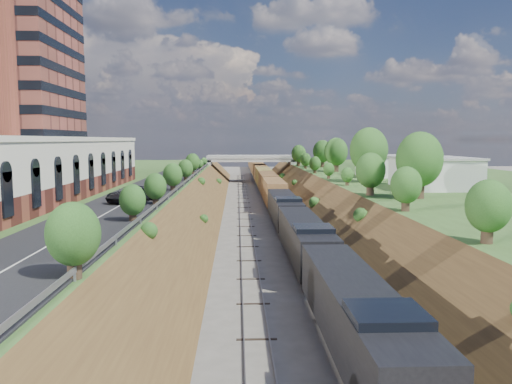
% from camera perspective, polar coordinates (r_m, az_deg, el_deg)
% --- Properties ---
extents(platform_left, '(44.00, 180.00, 5.00)m').
position_cam_1_polar(platform_left, '(81.90, -23.11, -0.92)').
color(platform_left, '#3B5B25').
rests_on(platform_left, ground).
extents(platform_right, '(44.00, 180.00, 5.00)m').
position_cam_1_polar(platform_right, '(84.83, 23.49, -0.71)').
color(platform_right, '#3B5B25').
rests_on(platform_right, ground).
extents(embankment_left, '(10.00, 180.00, 10.00)m').
position_cam_1_polar(embankment_left, '(77.16, -7.57, -2.76)').
color(embankment_left, brown).
rests_on(embankment_left, ground).
extents(embankment_right, '(10.00, 180.00, 10.00)m').
position_cam_1_polar(embankment_right, '(78.21, 8.71, -2.66)').
color(embankment_right, brown).
rests_on(embankment_right, ground).
extents(rail_left_track, '(1.58, 180.00, 0.18)m').
position_cam_1_polar(rail_left_track, '(76.81, -1.31, -2.68)').
color(rail_left_track, gray).
rests_on(rail_left_track, ground).
extents(rail_right_track, '(1.58, 180.00, 0.18)m').
position_cam_1_polar(rail_right_track, '(77.06, 2.56, -2.66)').
color(rail_right_track, gray).
rests_on(rail_right_track, ground).
extents(road, '(8.00, 180.00, 0.10)m').
position_cam_1_polar(road, '(77.12, -10.95, 0.96)').
color(road, black).
rests_on(road, platform_left).
extents(guardrail, '(0.10, 171.00, 0.70)m').
position_cam_1_polar(guardrail, '(76.36, -7.94, 1.34)').
color(guardrail, '#99999E').
rests_on(guardrail, platform_left).
extents(commercial_building, '(14.30, 62.30, 7.00)m').
position_cam_1_polar(commercial_building, '(59.23, -26.40, 2.30)').
color(commercial_building, brown).
rests_on(commercial_building, platform_left).
extents(smokestack, '(3.20, 3.20, 40.00)m').
position_cam_1_polar(smokestack, '(79.96, -26.93, 14.95)').
color(smokestack, brown).
rests_on(smokestack, platform_left).
extents(overpass, '(24.50, 8.30, 7.40)m').
position_cam_1_polar(overpass, '(138.14, -0.62, 3.19)').
color(overpass, gray).
rests_on(overpass, ground).
extents(white_building_near, '(9.00, 12.00, 4.00)m').
position_cam_1_polar(white_building_near, '(73.32, 19.64, 1.99)').
color(white_building_near, silver).
rests_on(white_building_near, platform_right).
extents(white_building_far, '(8.00, 10.00, 3.60)m').
position_cam_1_polar(white_building_far, '(93.93, 14.38, 2.83)').
color(white_building_far, silver).
rests_on(white_building_far, platform_right).
extents(tree_right_large, '(5.25, 5.25, 7.61)m').
position_cam_1_polar(tree_right_large, '(59.68, 18.17, 3.49)').
color(tree_right_large, '#473323').
rests_on(tree_right_large, platform_right).
extents(tree_left_crest, '(2.45, 2.45, 3.55)m').
position_cam_1_polar(tree_left_crest, '(37.12, -14.75, -1.39)').
color(tree_left_crest, '#473323').
rests_on(tree_left_crest, platform_left).
extents(freight_train, '(3.25, 199.32, 4.80)m').
position_cam_1_polar(freight_train, '(118.96, 0.89, 1.69)').
color(freight_train, black).
rests_on(freight_train, ground).
extents(suv, '(5.03, 6.72, 1.70)m').
position_cam_1_polar(suv, '(54.42, -14.13, -0.23)').
color(suv, black).
rests_on(suv, road).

